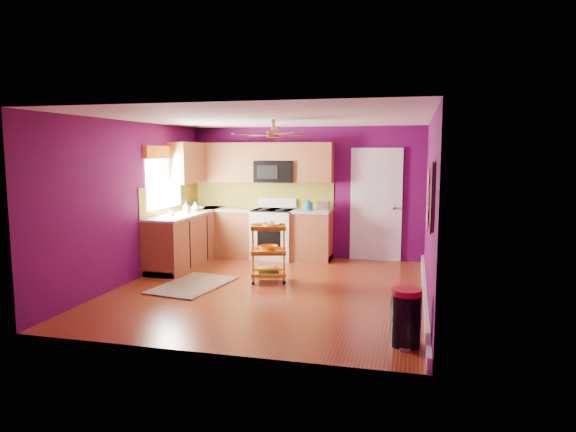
# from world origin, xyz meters

# --- Properties ---
(ground) EXTENTS (5.00, 5.00, 0.00)m
(ground) POSITION_xyz_m (0.00, 0.00, 0.00)
(ground) COLOR maroon
(ground) RESTS_ON ground
(room_envelope) EXTENTS (4.54, 5.04, 2.52)m
(room_envelope) POSITION_xyz_m (0.03, 0.00, 1.63)
(room_envelope) COLOR #55094B
(room_envelope) RESTS_ON ground
(lower_cabinets) EXTENTS (2.81, 2.31, 0.94)m
(lower_cabinets) POSITION_xyz_m (-1.35, 1.82, 0.43)
(lower_cabinets) COLOR brown
(lower_cabinets) RESTS_ON ground
(electric_range) EXTENTS (0.76, 0.66, 1.13)m
(electric_range) POSITION_xyz_m (-0.55, 2.17, 0.48)
(electric_range) COLOR white
(electric_range) RESTS_ON ground
(upper_cabinetry) EXTENTS (2.80, 2.30, 1.26)m
(upper_cabinetry) POSITION_xyz_m (-1.24, 2.17, 1.80)
(upper_cabinetry) COLOR brown
(upper_cabinetry) RESTS_ON ground
(left_window) EXTENTS (0.08, 1.35, 1.08)m
(left_window) POSITION_xyz_m (-2.22, 1.05, 1.74)
(left_window) COLOR white
(left_window) RESTS_ON ground
(panel_door) EXTENTS (0.95, 0.11, 2.15)m
(panel_door) POSITION_xyz_m (1.35, 2.47, 1.02)
(panel_door) COLOR white
(panel_door) RESTS_ON ground
(right_wall_art) EXTENTS (0.04, 2.74, 1.04)m
(right_wall_art) POSITION_xyz_m (2.23, -0.34, 1.44)
(right_wall_art) COLOR black
(right_wall_art) RESTS_ON ground
(ceiling_fan) EXTENTS (1.01, 1.01, 0.26)m
(ceiling_fan) POSITION_xyz_m (0.00, 0.20, 2.29)
(ceiling_fan) COLOR #BF8C3F
(ceiling_fan) RESTS_ON ground
(shag_rug) EXTENTS (1.05, 1.50, 0.02)m
(shag_rug) POSITION_xyz_m (-1.19, -0.11, 0.01)
(shag_rug) COLOR black
(shag_rug) RESTS_ON ground
(rolling_cart) EXTENTS (0.62, 0.52, 0.97)m
(rolling_cart) POSITION_xyz_m (-0.14, 0.41, 0.50)
(rolling_cart) COLOR yellow
(rolling_cart) RESTS_ON ground
(trash_can) EXTENTS (0.33, 0.36, 0.61)m
(trash_can) POSITION_xyz_m (1.99, -1.80, 0.30)
(trash_can) COLOR black
(trash_can) RESTS_ON ground
(teal_kettle) EXTENTS (0.18, 0.18, 0.21)m
(teal_kettle) POSITION_xyz_m (0.12, 2.19, 1.02)
(teal_kettle) COLOR #126988
(teal_kettle) RESTS_ON lower_cabinets
(toaster) EXTENTS (0.22, 0.15, 0.18)m
(toaster) POSITION_xyz_m (0.40, 2.19, 1.03)
(toaster) COLOR beige
(toaster) RESTS_ON lower_cabinets
(soap_bottle_a) EXTENTS (0.09, 0.10, 0.21)m
(soap_bottle_a) POSITION_xyz_m (-1.90, 1.21, 1.04)
(soap_bottle_a) COLOR #EA3F72
(soap_bottle_a) RESTS_ON lower_cabinets
(soap_bottle_b) EXTENTS (0.13, 0.13, 0.17)m
(soap_bottle_b) POSITION_xyz_m (-1.88, 1.57, 1.03)
(soap_bottle_b) COLOR white
(soap_bottle_b) RESTS_ON lower_cabinets
(counter_dish) EXTENTS (0.25, 0.25, 0.06)m
(counter_dish) POSITION_xyz_m (-1.90, 1.70, 0.97)
(counter_dish) COLOR white
(counter_dish) RESTS_ON lower_cabinets
(counter_cup) EXTENTS (0.11, 0.11, 0.09)m
(counter_cup) POSITION_xyz_m (-1.97, 0.78, 0.98)
(counter_cup) COLOR white
(counter_cup) RESTS_ON lower_cabinets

